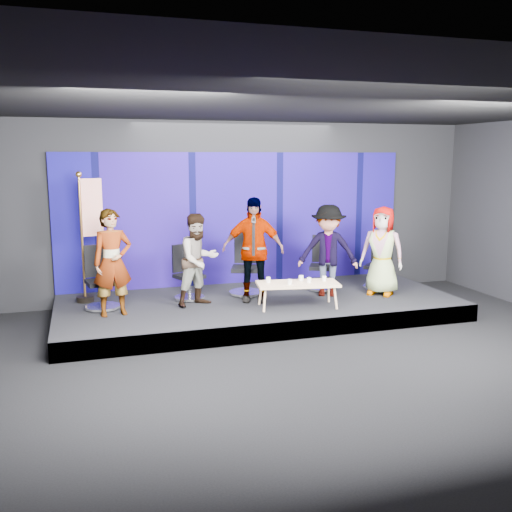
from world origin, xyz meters
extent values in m
plane|color=black|center=(0.00, 0.00, 0.00)|extent=(10.00, 10.00, 0.00)
cube|color=black|center=(0.00, 4.00, 1.75)|extent=(10.00, 0.02, 3.50)
cube|color=black|center=(0.00, 0.00, 3.50)|extent=(10.00, 8.00, 0.02)
cube|color=black|center=(0.00, 2.50, 0.15)|extent=(7.00, 3.00, 0.30)
cube|color=#0A0864|center=(0.00, 3.95, 1.60)|extent=(7.00, 0.08, 2.60)
cylinder|color=silver|center=(-2.70, 2.63, 0.33)|extent=(0.69, 0.69, 0.06)
cylinder|color=silver|center=(-2.70, 2.63, 0.56)|extent=(0.07, 0.07, 0.40)
cube|color=black|center=(-2.70, 2.63, 0.76)|extent=(0.55, 0.55, 0.07)
cube|color=black|center=(-2.74, 2.87, 1.09)|extent=(0.44, 0.12, 0.55)
imported|color=black|center=(-2.53, 2.21, 1.16)|extent=(0.69, 0.51, 1.71)
cylinder|color=silver|center=(-1.19, 2.85, 0.33)|extent=(0.72, 0.72, 0.05)
cylinder|color=silver|center=(-1.19, 2.85, 0.54)|extent=(0.06, 0.06, 0.37)
cube|color=black|center=(-1.19, 2.85, 0.72)|extent=(0.57, 0.57, 0.06)
cube|color=black|center=(-1.27, 3.05, 1.02)|extent=(0.39, 0.19, 0.50)
imported|color=black|center=(-1.10, 2.41, 1.09)|extent=(0.94, 0.84, 1.58)
cylinder|color=silver|center=(-0.13, 2.88, 0.33)|extent=(0.82, 0.82, 0.06)
cylinder|color=silver|center=(-0.13, 2.88, 0.58)|extent=(0.07, 0.07, 0.43)
cube|color=black|center=(-0.13, 2.88, 0.79)|extent=(0.65, 0.65, 0.07)
cube|color=black|center=(-0.04, 3.12, 1.14)|extent=(0.46, 0.21, 0.58)
imported|color=black|center=(-0.13, 2.43, 1.22)|extent=(1.16, 0.79, 1.83)
cylinder|color=silver|center=(1.37, 2.82, 0.33)|extent=(0.78, 0.78, 0.06)
cylinder|color=silver|center=(1.37, 2.82, 0.55)|extent=(0.07, 0.07, 0.39)
cube|color=black|center=(1.37, 2.82, 0.75)|extent=(0.63, 0.63, 0.07)
cube|color=black|center=(1.48, 3.03, 1.06)|extent=(0.40, 0.24, 0.53)
imported|color=black|center=(1.28, 2.38, 1.13)|extent=(1.24, 1.04, 1.67)
cylinder|color=silver|center=(2.44, 2.60, 0.33)|extent=(0.80, 0.80, 0.06)
cylinder|color=silver|center=(2.44, 2.60, 0.55)|extent=(0.07, 0.07, 0.38)
cube|color=black|center=(2.44, 2.60, 0.74)|extent=(0.64, 0.64, 0.07)
cube|color=black|center=(2.60, 2.76, 1.05)|extent=(0.33, 0.33, 0.52)
imported|color=black|center=(2.27, 2.18, 1.12)|extent=(0.93, 0.93, 1.63)
cube|color=tan|center=(0.47, 1.79, 0.70)|extent=(1.44, 0.79, 0.04)
cylinder|color=tan|center=(-0.16, 1.66, 0.49)|extent=(0.04, 0.04, 0.38)
cylinder|color=tan|center=(-0.09, 2.11, 0.49)|extent=(0.04, 0.04, 0.38)
cylinder|color=tan|center=(1.02, 1.47, 0.49)|extent=(0.04, 0.04, 0.38)
cylinder|color=tan|center=(1.10, 1.91, 0.49)|extent=(0.04, 0.04, 0.38)
cylinder|color=silver|center=(0.00, 1.96, 0.77)|extent=(0.08, 0.08, 0.09)
cylinder|color=silver|center=(0.29, 1.70, 0.77)|extent=(0.07, 0.07, 0.09)
cylinder|color=silver|center=(0.57, 1.90, 0.77)|extent=(0.08, 0.08, 0.10)
cylinder|color=silver|center=(0.66, 1.75, 0.76)|extent=(0.07, 0.07, 0.08)
cylinder|color=silver|center=(0.95, 1.79, 0.76)|extent=(0.07, 0.07, 0.09)
cylinder|color=black|center=(-2.97, 3.24, 0.35)|extent=(0.30, 0.30, 0.09)
cylinder|color=gold|center=(-2.97, 3.24, 1.43)|extent=(0.04, 0.04, 2.08)
sphere|color=gold|center=(-2.97, 3.24, 2.52)|extent=(0.10, 0.10, 0.10)
cube|color=red|center=(-2.78, 3.26, 1.95)|extent=(0.36, 0.14, 0.99)
camera|label=1|loc=(-2.99, -6.97, 2.82)|focal=40.00mm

